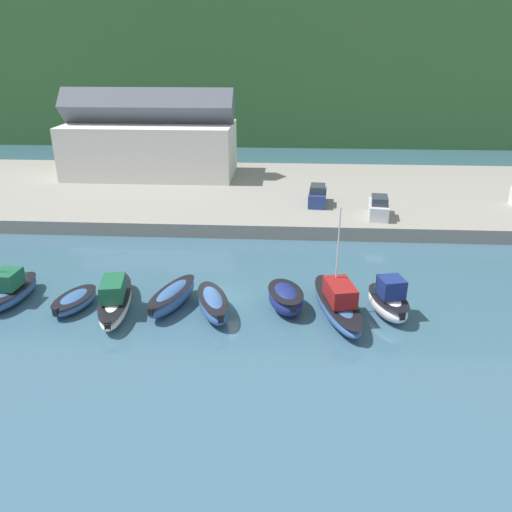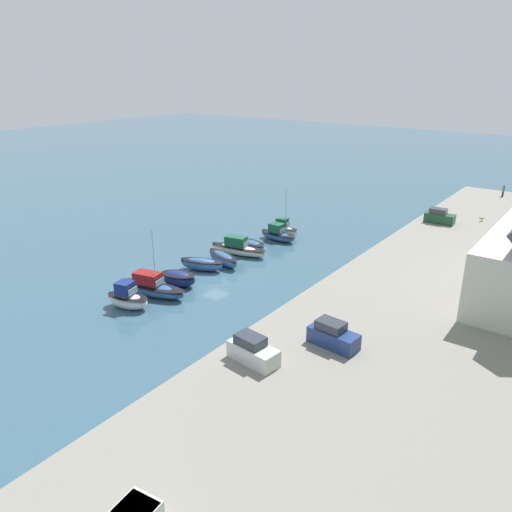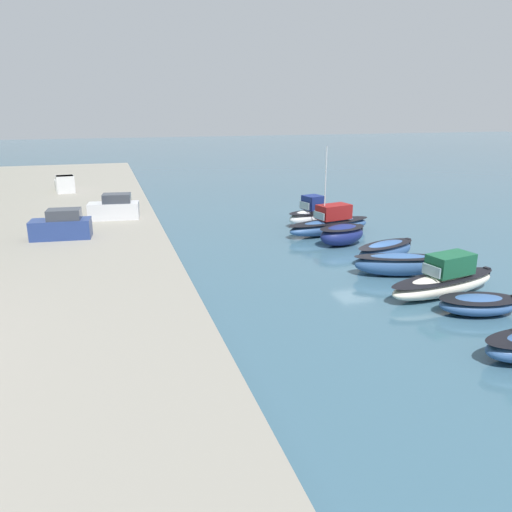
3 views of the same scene
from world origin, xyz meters
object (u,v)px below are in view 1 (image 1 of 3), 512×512
at_px(moored_boat_5, 213,304).
at_px(moored_boat_8, 388,301).
at_px(parked_car_2, 317,196).
at_px(moored_boat_2, 75,301).
at_px(moored_boat_3, 115,299).
at_px(moored_boat_7, 337,303).
at_px(moored_boat_4, 172,297).
at_px(parked_car_1, 379,208).
at_px(moored_boat_6, 285,298).
at_px(moored_boat_1, 12,290).

bearing_deg(moored_boat_5, moored_boat_8, -15.92).
bearing_deg(parked_car_2, moored_boat_2, -124.36).
relative_size(moored_boat_3, moored_boat_8, 1.63).
xyz_separation_m(moored_boat_7, parked_car_2, (-0.29, 21.61, 1.33)).
bearing_deg(moored_boat_4, parked_car_2, 79.91).
relative_size(parked_car_1, parked_car_2, 1.01).
relative_size(moored_boat_3, moored_boat_7, 0.95).
relative_size(moored_boat_3, parked_car_2, 1.86).
relative_size(moored_boat_3, moored_boat_5, 1.44).
distance_m(moored_boat_6, moored_boat_8, 6.97).
distance_m(moored_boat_3, moored_boat_6, 11.77).
height_order(moored_boat_6, parked_car_1, parked_car_1).
xyz_separation_m(moored_boat_4, moored_boat_7, (11.42, -0.48, 0.15)).
relative_size(moored_boat_2, moored_boat_5, 0.82).
distance_m(moored_boat_3, moored_boat_5, 6.82).
bearing_deg(moored_boat_4, moored_boat_8, 17.19).
bearing_deg(moored_boat_8, moored_boat_2, 167.30).
distance_m(moored_boat_7, parked_car_2, 21.65).
bearing_deg(moored_boat_5, moored_boat_6, -8.16).
xyz_separation_m(moored_boat_5, parked_car_1, (13.95, 18.08, 1.48)).
relative_size(moored_boat_1, moored_boat_3, 0.69).
bearing_deg(moored_boat_8, parked_car_2, 86.11).
height_order(moored_boat_5, parked_car_1, parked_car_1).
relative_size(moored_boat_4, moored_boat_8, 1.22).
bearing_deg(moored_boat_1, moored_boat_3, -4.19).
bearing_deg(parked_car_2, parked_car_1, -28.65).
xyz_separation_m(moored_boat_2, moored_boat_6, (14.71, 0.70, 0.33)).
bearing_deg(moored_boat_8, moored_boat_1, 165.35).
relative_size(moored_boat_6, parked_car_1, 1.04).
xyz_separation_m(parked_car_1, parked_car_2, (-5.80, 3.89, 0.00)).
height_order(moored_boat_1, moored_boat_2, moored_boat_1).
distance_m(moored_boat_1, moored_boat_8, 26.54).
bearing_deg(parked_car_2, moored_boat_5, -105.12).
distance_m(moored_boat_2, moored_boat_5, 9.79).
xyz_separation_m(moored_boat_1, moored_boat_8, (26.54, -0.36, 0.17)).
bearing_deg(moored_boat_4, moored_boat_3, -152.27).
relative_size(moored_boat_1, moored_boat_4, 0.93).
bearing_deg(parked_car_1, moored_boat_5, -120.70).
xyz_separation_m(moored_boat_2, moored_boat_8, (21.67, 0.44, 0.49)).
bearing_deg(moored_boat_1, moored_boat_6, 2.13).
bearing_deg(moored_boat_4, moored_boat_5, 1.84).
height_order(moored_boat_3, moored_boat_4, moored_boat_3).
distance_m(moored_boat_3, moored_boat_4, 3.89).
bearing_deg(parked_car_1, moored_boat_2, -136.18).
bearing_deg(moored_boat_3, moored_boat_1, 162.77).
relative_size(moored_boat_1, moored_boat_5, 1.00).
bearing_deg(moored_boat_6, parked_car_1, 47.19).
bearing_deg(moored_boat_7, parked_car_2, 78.66).
distance_m(moored_boat_2, moored_boat_4, 6.83).
bearing_deg(parked_car_2, moored_boat_1, -132.29).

